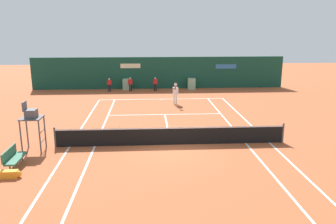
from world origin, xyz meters
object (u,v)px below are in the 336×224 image
Objects in this scene: equipment_bag at (10,174)px; ball_kid_right_post at (109,84)px; ball_kid_left_post at (130,83)px; player_bench at (13,157)px; tennis_ball_mid_court at (109,130)px; tennis_ball_by_sideline at (119,127)px; umpire_chair at (31,117)px; player_on_baseline at (175,92)px; ball_kid_centre_post at (155,83)px.

ball_kid_right_post is (2.09, 19.21, 0.58)m from equipment_bag.
equipment_bag is 19.65m from ball_kid_left_post.
player_bench reaches higher than tennis_ball_mid_court.
ball_kid_right_post is at bearing 172.65° from player_bench.
equipment_bag reaches higher than tennis_ball_by_sideline.
umpire_chair reaches higher than ball_kid_right_post.
player_bench is at bearing 75.57° from ball_kid_right_post.
tennis_ball_mid_court is at bearing 145.46° from player_bench.
player_bench is 1.17m from equipment_bag.
player_on_baseline is at bearing 114.21° from ball_kid_left_post.
player_on_baseline is 7.08m from ball_kid_left_post.
umpire_chair is 1.94× the size of ball_kid_right_post.
ball_kid_left_post is at bearing 77.99° from equipment_bag.
ball_kid_right_post is 18.99× the size of tennis_ball_by_sideline.
tennis_ball_by_sideline is (3.94, 7.10, -0.13)m from equipment_bag.
player_bench is 6.44m from tennis_ball_mid_court.
umpire_chair reaches higher than ball_kid_left_post.
equipment_bag is at bearing 12.52° from player_bench.
equipment_bag is 0.71× the size of ball_kid_centre_post.
ball_kid_right_post is at bearing 83.78° from equipment_bag.
umpire_chair is 36.86× the size of tennis_ball_by_sideline.
ball_kid_left_post is 19.87× the size of tennis_ball_mid_court.
tennis_ball_by_sideline is (-3.99, -6.17, -0.95)m from player_on_baseline.
equipment_bag is at bearing 76.70° from ball_kid_right_post.
tennis_ball_mid_court is (-4.53, -6.89, -0.95)m from player_on_baseline.
player_on_baseline is at bearing 141.31° from umpire_chair.
equipment_bag is 0.51× the size of player_on_baseline.
tennis_ball_mid_court is at bearing 88.72° from ball_kid_right_post.
equipment_bag is (0.05, -3.30, -1.54)m from umpire_chair.
ball_kid_centre_post is (6.48, 19.21, 0.62)m from equipment_bag.
player_bench is 1.22× the size of ball_kid_right_post.
ball_kid_left_post is at bearing -8.65° from ball_kid_centre_post.
player_on_baseline is (8.17, 12.18, 0.47)m from player_bench.
tennis_ball_by_sideline is at bearing 53.33° from tennis_ball_mid_court.
umpire_chair is 1.85× the size of ball_kid_left_post.
ball_kid_left_post reaches higher than equipment_bag.
ball_kid_left_post reaches higher than ball_kid_centre_post.
ball_kid_left_post is 1.00× the size of ball_kid_centre_post.
player_bench is 14.67m from player_on_baseline.
player_bench is at bearing 60.99° from ball_kid_centre_post.
ball_kid_left_post is at bearing 165.40° from umpire_chair.
ball_kid_right_post is (2.15, 15.90, -0.96)m from umpire_chair.
ball_kid_centre_post reaches higher than equipment_bag.
player_bench is 19.33m from ball_kid_centre_post.
equipment_bag is at bearing 0.93° from umpire_chair.
umpire_chair is at bearing 66.76° from ball_kid_left_post.
tennis_ball_by_sideline is at bearing 37.80° from player_on_baseline.
equipment_bag is 0.71× the size of ball_kid_left_post.
umpire_chair reaches higher than player_bench.
umpire_chair reaches higher than player_on_baseline.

